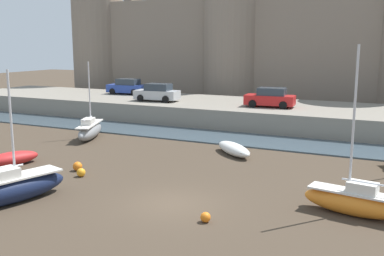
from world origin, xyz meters
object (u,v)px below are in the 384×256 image
sailboat_foreground_centre (10,188)px  car_quay_centre_east (127,87)px  sailboat_near_channel_right (90,130)px  mooring_buoy_mid_mud (78,166)px  sailboat_foreground_right (354,201)px  rowboat_midflat_right (11,158)px  car_quay_west (270,98)px  mooring_buoy_near_shore (205,217)px  mooring_buoy_off_centre (81,172)px  rowboat_midflat_centre (234,149)px  car_quay_centre_west (157,93)px

sailboat_foreground_centre → car_quay_centre_east: (-11.07, 26.10, 1.81)m
sailboat_near_channel_right → mooring_buoy_mid_mud: (4.79, -7.25, -0.41)m
sailboat_foreground_right → sailboat_near_channel_right: 20.76m
rowboat_midflat_right → car_quay_west: 21.06m
mooring_buoy_near_shore → mooring_buoy_mid_mud: bearing=158.7°
car_quay_centre_east → sailboat_foreground_centre: bearing=-67.0°
sailboat_foreground_centre → car_quay_west: bearing=77.1°
sailboat_foreground_centre → mooring_buoy_near_shore: sailboat_foreground_centre is taller
mooring_buoy_mid_mud → car_quay_west: 18.73m
mooring_buoy_off_centre → mooring_buoy_near_shore: size_ratio=1.12×
sailboat_near_channel_right → car_quay_centre_east: (-5.60, 13.51, 1.82)m
sailboat_foreground_right → rowboat_midflat_centre: (-7.99, 7.53, -0.23)m
sailboat_foreground_right → car_quay_centre_west: size_ratio=1.64×
rowboat_midflat_centre → mooring_buoy_off_centre: 9.79m
sailboat_foreground_right → mooring_buoy_off_centre: sailboat_foreground_right is taller
mooring_buoy_off_centre → car_quay_west: car_quay_west is taller
rowboat_midflat_right → car_quay_west: size_ratio=0.80×
rowboat_midflat_right → mooring_buoy_mid_mud: rowboat_midflat_right is taller
sailboat_foreground_centre → car_quay_centre_east: sailboat_foreground_centre is taller
mooring_buoy_mid_mud → car_quay_west: bearing=71.4°
mooring_buoy_mid_mud → car_quay_centre_east: 23.32m
car_quay_west → car_quay_centre_west: 10.56m
mooring_buoy_off_centre → mooring_buoy_near_shore: 8.91m
rowboat_midflat_right → car_quay_west: (10.16, 18.33, 2.08)m
car_quay_west → rowboat_midflat_right: bearing=-119.0°
rowboat_midflat_centre → mooring_buoy_near_shore: rowboat_midflat_centre is taller
rowboat_midflat_centre → sailboat_near_channel_right: bearing=179.7°
car_quay_centre_east → car_quay_centre_west: bearing=-33.0°
rowboat_midflat_centre → rowboat_midflat_right: rowboat_midflat_right is taller
sailboat_near_channel_right → car_quay_west: bearing=44.1°
car_quay_west → car_quay_centre_east: size_ratio=1.00×
sailboat_near_channel_right → mooring_buoy_near_shore: size_ratio=13.76×
rowboat_midflat_centre → rowboat_midflat_right: (-10.77, -7.89, 0.02)m
mooring_buoy_near_shore → car_quay_centre_east: bearing=129.0°
car_quay_west → sailboat_near_channel_right: bearing=-135.9°
sailboat_foreground_centre → car_quay_west: size_ratio=1.39×
rowboat_midflat_centre → car_quay_centre_east: 21.80m
rowboat_midflat_centre → sailboat_foreground_right: bearing=-43.3°
sailboat_foreground_centre → mooring_buoy_off_centre: bearing=87.3°
rowboat_midflat_right → mooring_buoy_near_shore: 13.89m
sailboat_foreground_right → mooring_buoy_mid_mud: (-14.54, 0.34, -0.36)m
sailboat_near_channel_right → rowboat_midflat_right: sailboat_near_channel_right is taller
rowboat_midflat_right → car_quay_centre_west: car_quay_centre_west is taller
sailboat_foreground_centre → mooring_buoy_mid_mud: 5.40m
sailboat_foreground_right → mooring_buoy_mid_mud: 14.54m
sailboat_foreground_right → sailboat_near_channel_right: size_ratio=1.22×
car_quay_west → mooring_buoy_off_centre: bearing=-105.3°
car_quay_centre_west → mooring_buoy_off_centre: bearing=-72.8°
sailboat_foreground_right → mooring_buoy_mid_mud: bearing=178.7°
sailboat_foreground_right → car_quay_west: sailboat_foreground_right is taller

